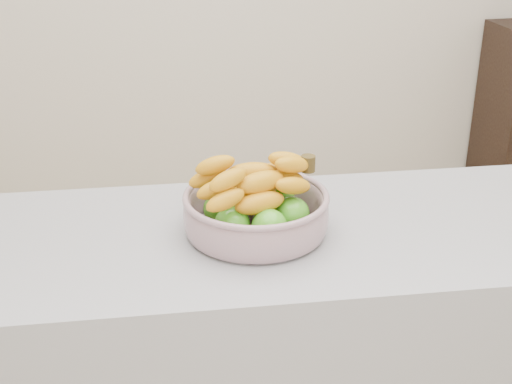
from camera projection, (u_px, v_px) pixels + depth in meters
counter at (323, 383)px, 1.83m from camera, size 2.00×0.60×0.90m
fruit_bowl at (256, 209)px, 1.60m from camera, size 0.33×0.33×0.17m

